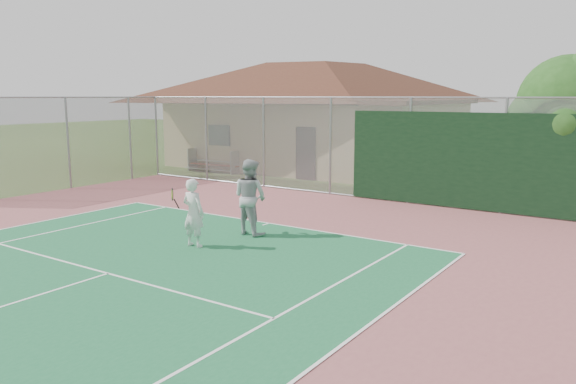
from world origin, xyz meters
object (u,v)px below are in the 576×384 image
object	(u,v)px
clubhouse	(316,105)
bleachers	(219,159)
tree	(570,107)
player_grey_back	(250,198)
player_white_front	(193,213)

from	to	relation	value
clubhouse	bleachers	distance (m)	5.65
tree	clubhouse	bearing A→B (deg)	156.47
bleachers	player_grey_back	bearing A→B (deg)	-49.30
tree	player_grey_back	xyz separation A→B (m)	(-6.16, -7.90, -2.24)
clubhouse	player_white_front	size ratio (longest dim) A/B	8.74
clubhouse	player_grey_back	xyz separation A→B (m)	(6.15, -13.26, -2.14)
bleachers	player_grey_back	world-z (taller)	player_grey_back
bleachers	tree	bearing A→B (deg)	-8.74
bleachers	player_white_front	distance (m)	13.93
bleachers	player_white_front	xyz separation A→B (m)	(8.72, -10.86, 0.27)
clubhouse	bleachers	world-z (taller)	clubhouse
player_white_front	player_grey_back	bearing A→B (deg)	-103.94
clubhouse	player_white_front	world-z (taller)	clubhouse
clubhouse	player_white_front	distance (m)	16.23
clubhouse	tree	xyz separation A→B (m)	(12.31, -5.36, 0.09)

